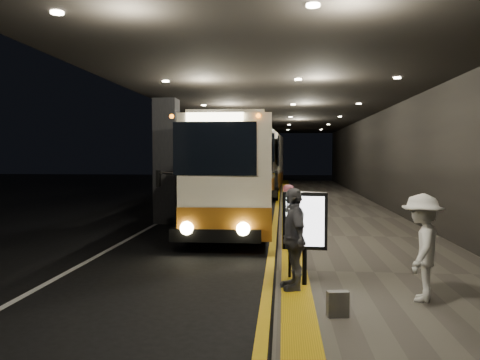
{
  "coord_description": "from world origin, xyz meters",
  "views": [
    {
      "loc": [
        2.62,
        -12.3,
        2.41
      ],
      "look_at": [
        1.39,
        1.09,
        1.7
      ],
      "focal_mm": 35.0,
      "sensor_mm": 36.0,
      "label": 1
    }
  ],
  "objects_px": {
    "coach_second": "(258,166)",
    "coach_third": "(264,162)",
    "passenger_waiting_white": "(422,247)",
    "stanchion_post": "(290,246)",
    "info_sign": "(305,223)",
    "bag_polka": "(338,304)",
    "passenger_waiting_grey": "(293,239)",
    "passenger_boarding": "(290,215)",
    "coach_main": "(237,177)"
  },
  "relations": [
    {
      "from": "coach_second",
      "to": "coach_third",
      "type": "relative_size",
      "value": 1.01
    },
    {
      "from": "passenger_waiting_white",
      "to": "stanchion_post",
      "type": "relative_size",
      "value": 1.43
    },
    {
      "from": "coach_second",
      "to": "info_sign",
      "type": "distance_m",
      "value": 20.46
    },
    {
      "from": "coach_second",
      "to": "bag_polka",
      "type": "distance_m",
      "value": 22.09
    },
    {
      "from": "passenger_waiting_grey",
      "to": "bag_polka",
      "type": "xyz_separation_m",
      "value": [
        0.59,
        -1.32,
        -0.68
      ]
    },
    {
      "from": "passenger_boarding",
      "to": "coach_main",
      "type": "bearing_deg",
      "value": 22.88
    },
    {
      "from": "passenger_waiting_white",
      "to": "info_sign",
      "type": "bearing_deg",
      "value": -89.04
    },
    {
      "from": "passenger_boarding",
      "to": "passenger_waiting_grey",
      "type": "height_order",
      "value": "passenger_waiting_grey"
    },
    {
      "from": "passenger_waiting_white",
      "to": "passenger_waiting_grey",
      "type": "height_order",
      "value": "passenger_waiting_grey"
    },
    {
      "from": "bag_polka",
      "to": "stanchion_post",
      "type": "height_order",
      "value": "stanchion_post"
    },
    {
      "from": "passenger_waiting_white",
      "to": "passenger_waiting_grey",
      "type": "xyz_separation_m",
      "value": [
        -1.97,
        0.43,
        0.03
      ]
    },
    {
      "from": "coach_main",
      "to": "passenger_waiting_grey",
      "type": "xyz_separation_m",
      "value": [
        1.79,
        -8.48,
        -0.63
      ]
    },
    {
      "from": "bag_polka",
      "to": "info_sign",
      "type": "xyz_separation_m",
      "value": [
        -0.39,
        1.56,
        0.91
      ]
    },
    {
      "from": "stanchion_post",
      "to": "coach_main",
      "type": "bearing_deg",
      "value": 102.62
    },
    {
      "from": "passenger_boarding",
      "to": "bag_polka",
      "type": "distance_m",
      "value": 5.21
    },
    {
      "from": "passenger_boarding",
      "to": "passenger_waiting_grey",
      "type": "xyz_separation_m",
      "value": [
        0.0,
        -3.83,
        0.1
      ]
    },
    {
      "from": "coach_second",
      "to": "bag_polka",
      "type": "bearing_deg",
      "value": -81.54
    },
    {
      "from": "coach_main",
      "to": "stanchion_post",
      "type": "distance_m",
      "value": 8.0
    },
    {
      "from": "coach_third",
      "to": "passenger_waiting_white",
      "type": "bearing_deg",
      "value": -80.36
    },
    {
      "from": "coach_second",
      "to": "info_sign",
      "type": "xyz_separation_m",
      "value": [
        1.87,
        -20.37,
        -0.54
      ]
    },
    {
      "from": "passenger_waiting_grey",
      "to": "passenger_boarding",
      "type": "bearing_deg",
      "value": 167.85
    },
    {
      "from": "coach_main",
      "to": "passenger_boarding",
      "type": "xyz_separation_m",
      "value": [
        1.79,
        -4.65,
        -0.73
      ]
    },
    {
      "from": "coach_main",
      "to": "passenger_boarding",
      "type": "distance_m",
      "value": 5.03
    },
    {
      "from": "passenger_waiting_grey",
      "to": "stanchion_post",
      "type": "bearing_deg",
      "value": 171.79
    },
    {
      "from": "info_sign",
      "to": "coach_second",
      "type": "bearing_deg",
      "value": 98.31
    },
    {
      "from": "bag_polka",
      "to": "info_sign",
      "type": "bearing_deg",
      "value": 104.05
    },
    {
      "from": "coach_second",
      "to": "stanchion_post",
      "type": "bearing_deg",
      "value": -82.76
    },
    {
      "from": "bag_polka",
      "to": "info_sign",
      "type": "relative_size",
      "value": 0.22
    },
    {
      "from": "coach_second",
      "to": "coach_third",
      "type": "xyz_separation_m",
      "value": [
        -0.23,
        14.08,
        -0.02
      ]
    },
    {
      "from": "passenger_waiting_white",
      "to": "stanchion_post",
      "type": "bearing_deg",
      "value": -98.08
    },
    {
      "from": "stanchion_post",
      "to": "passenger_waiting_white",
      "type": "bearing_deg",
      "value": -29.7
    },
    {
      "from": "coach_second",
      "to": "coach_main",
      "type": "bearing_deg",
      "value": -87.97
    },
    {
      "from": "coach_main",
      "to": "passenger_waiting_grey",
      "type": "bearing_deg",
      "value": -80.38
    },
    {
      "from": "coach_main",
      "to": "bag_polka",
      "type": "relative_size",
      "value": 30.44
    },
    {
      "from": "passenger_boarding",
      "to": "passenger_waiting_grey",
      "type": "relative_size",
      "value": 0.89
    },
    {
      "from": "coach_second",
      "to": "coach_third",
      "type": "distance_m",
      "value": 14.08
    },
    {
      "from": "coach_second",
      "to": "passenger_boarding",
      "type": "height_order",
      "value": "coach_second"
    },
    {
      "from": "coach_main",
      "to": "coach_third",
      "type": "xyz_separation_m",
      "value": [
        -0.11,
        26.21,
        0.12
      ]
    },
    {
      "from": "bag_polka",
      "to": "stanchion_post",
      "type": "bearing_deg",
      "value": 107.39
    },
    {
      "from": "coach_third",
      "to": "passenger_boarding",
      "type": "distance_m",
      "value": 30.93
    },
    {
      "from": "passenger_waiting_white",
      "to": "stanchion_post",
      "type": "distance_m",
      "value": 2.34
    },
    {
      "from": "coach_second",
      "to": "info_sign",
      "type": "bearing_deg",
      "value": -82.17
    },
    {
      "from": "coach_second",
      "to": "passenger_waiting_grey",
      "type": "xyz_separation_m",
      "value": [
        1.67,
        -20.61,
        -0.77
      ]
    },
    {
      "from": "coach_main",
      "to": "bag_polka",
      "type": "bearing_deg",
      "value": -78.64
    },
    {
      "from": "coach_second",
      "to": "passenger_waiting_grey",
      "type": "bearing_deg",
      "value": -82.79
    },
    {
      "from": "coach_third",
      "to": "passenger_waiting_white",
      "type": "distance_m",
      "value": 35.33
    },
    {
      "from": "bag_polka",
      "to": "info_sign",
      "type": "height_order",
      "value": "info_sign"
    },
    {
      "from": "passenger_waiting_white",
      "to": "passenger_waiting_grey",
      "type": "distance_m",
      "value": 2.02
    },
    {
      "from": "coach_third",
      "to": "passenger_boarding",
      "type": "relative_size",
      "value": 7.72
    },
    {
      "from": "bag_polka",
      "to": "stanchion_post",
      "type": "relative_size",
      "value": 0.31
    }
  ]
}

